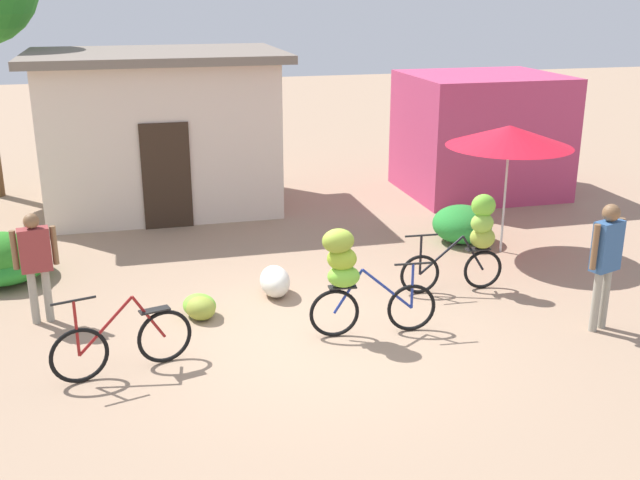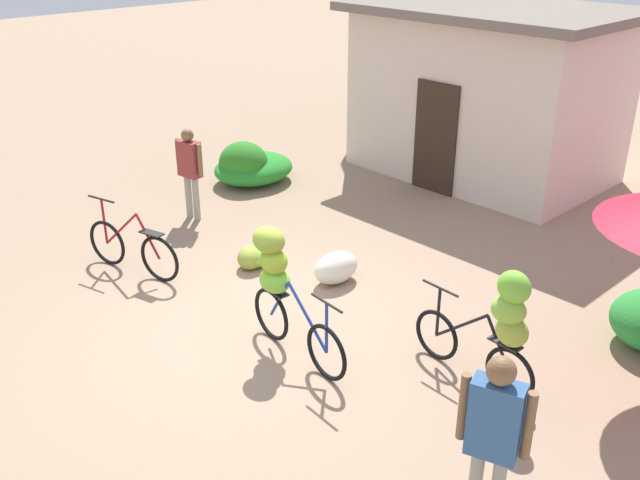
{
  "view_description": "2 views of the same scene",
  "coord_description": "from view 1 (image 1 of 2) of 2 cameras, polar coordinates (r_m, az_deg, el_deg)",
  "views": [
    {
      "loc": [
        -2.15,
        -8.66,
        4.34
      ],
      "look_at": [
        0.38,
        1.18,
        0.94
      ],
      "focal_mm": 42.42,
      "sensor_mm": 36.0,
      "label": 1
    },
    {
      "loc": [
        5.94,
        -4.6,
        4.69
      ],
      "look_at": [
        0.11,
        0.96,
        0.94
      ],
      "focal_mm": 39.75,
      "sensor_mm": 36.0,
      "label": 2
    }
  ],
  "objects": [
    {
      "name": "shop_pink",
      "position": [
        17.06,
        11.98,
        7.82
      ],
      "size": [
        3.2,
        2.8,
        2.59
      ],
      "primitive_type": "cube",
      "color": "#B93C66",
      "rests_on": "ground"
    },
    {
      "name": "ground_plane",
      "position": [
        9.92,
        -0.46,
        -7.44
      ],
      "size": [
        60.0,
        60.0,
        0.0
      ],
      "primitive_type": "plane",
      "color": "#9B7E65"
    },
    {
      "name": "hedge_bush_front_right",
      "position": [
        12.77,
        -22.62,
        -1.59
      ],
      "size": [
        1.34,
        1.57,
        0.53
      ],
      "primitive_type": "ellipsoid",
      "color": "#27892A",
      "rests_on": "ground"
    },
    {
      "name": "person_bystander",
      "position": [
        10.72,
        -20.65,
        -1.23
      ],
      "size": [
        0.57,
        0.26,
        1.54
      ],
      "color": "gray",
      "rests_on": "ground"
    },
    {
      "name": "market_umbrella",
      "position": [
        12.94,
        14.11,
        7.61
      ],
      "size": [
        2.09,
        2.09,
        2.19
      ],
      "color": "beige",
      "rests_on": "ground"
    },
    {
      "name": "hedge_bush_front_left",
      "position": [
        12.51,
        -22.87,
        -1.3
      ],
      "size": [
        0.96,
        0.9,
        0.82
      ],
      "primitive_type": "ellipsoid",
      "color": "#2D8023",
      "rests_on": "ground"
    },
    {
      "name": "person_vendor",
      "position": [
        10.45,
        20.78,
        -0.97
      ],
      "size": [
        0.55,
        0.32,
        1.74
      ],
      "color": "gray",
      "rests_on": "ground"
    },
    {
      "name": "banana_pile_on_ground",
      "position": [
        10.59,
        -9.04,
        -5.0
      ],
      "size": [
        0.63,
        0.72,
        0.32
      ],
      "color": "#76BC37",
      "rests_on": "ground"
    },
    {
      "name": "bicycle_center_loaded",
      "position": [
        11.39,
        11.52,
        0.29
      ],
      "size": [
        1.6,
        0.42,
        1.49
      ],
      "color": "black",
      "rests_on": "ground"
    },
    {
      "name": "hedge_bush_mid",
      "position": [
        13.71,
        10.67,
        1.18
      ],
      "size": [
        1.05,
        1.08,
        0.67
      ],
      "primitive_type": "ellipsoid",
      "color": "#278C34",
      "rests_on": "ground"
    },
    {
      "name": "bicycle_near_pile",
      "position": [
        9.66,
        2.33,
        -2.5
      ],
      "size": [
        1.69,
        0.41,
        1.48
      ],
      "color": "black",
      "rests_on": "ground"
    },
    {
      "name": "building_low",
      "position": [
        15.77,
        -11.98,
        8.11
      ],
      "size": [
        4.96,
        3.48,
        3.16
      ],
      "color": "beige",
      "rests_on": "ground"
    },
    {
      "name": "bicycle_leftmost",
      "position": [
        9.25,
        -14.66,
        -7.56
      ],
      "size": [
        1.65,
        0.49,
        1.03
      ],
      "color": "black",
      "rests_on": "ground"
    },
    {
      "name": "produce_sack",
      "position": [
        11.19,
        -3.42,
        -3.13
      ],
      "size": [
        0.47,
        0.72,
        0.44
      ],
      "primitive_type": "ellipsoid",
      "rotation": [
        0.0,
        0.0,
        1.52
      ],
      "color": "silver",
      "rests_on": "ground"
    }
  ]
}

